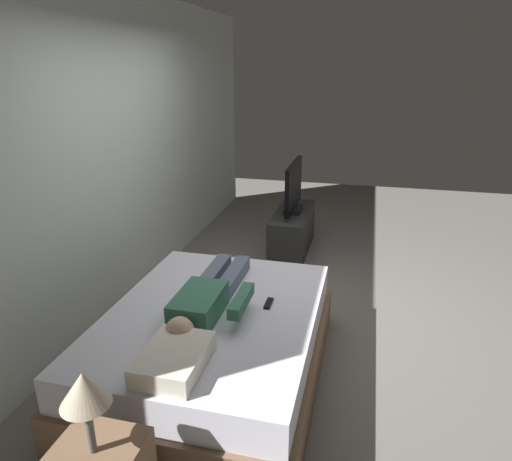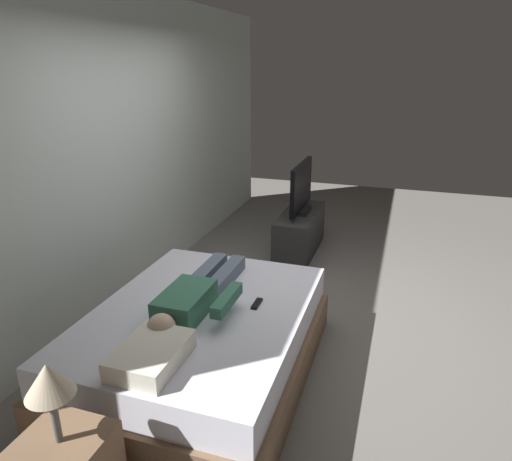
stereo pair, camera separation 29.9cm
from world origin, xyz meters
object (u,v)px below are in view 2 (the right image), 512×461
object	(u,v)px
person	(196,296)
lamp	(48,381)
pillow	(151,355)
remote	(257,304)
bed	(202,343)
tv	(301,189)
tv_stand	(300,232)

from	to	relation	value
person	lamp	bearing A→B (deg)	176.47
pillow	remote	world-z (taller)	pillow
bed	tv	bearing A→B (deg)	-3.21
bed	pillow	xyz separation A→B (m)	(-0.66, 0.00, 0.34)
remote	tv_stand	distance (m)	2.36
tv_stand	tv	bearing A→B (deg)	0.00
bed	tv_stand	bearing A→B (deg)	-3.21
bed	tv	distance (m)	2.57
bed	pillow	distance (m)	0.74
person	lamp	distance (m)	1.33
remote	lamp	xyz separation A→B (m)	(-1.46, 0.49, 0.30)
remote	lamp	bearing A→B (deg)	161.60
remote	lamp	distance (m)	1.57
remote	tv	world-z (taller)	tv
pillow	lamp	distance (m)	0.68
pillow	tv_stand	size ratio (longest dim) A/B	0.44
bed	remote	bearing A→B (deg)	-63.42
person	pillow	bearing A→B (deg)	-176.25
lamp	bed	bearing A→B (deg)	-5.61
tv	lamp	xyz separation A→B (m)	(-3.79, 0.27, 0.07)
person	lamp	size ratio (longest dim) A/B	3.00
tv_stand	tv	xyz separation A→B (m)	(0.00, 0.00, 0.53)
bed	lamp	size ratio (longest dim) A/B	4.66
lamp	tv_stand	bearing A→B (deg)	-4.02
person	tv_stand	bearing A→B (deg)	-4.28
bed	person	size ratio (longest dim) A/B	1.55
pillow	person	size ratio (longest dim) A/B	0.38
pillow	lamp	bearing A→B (deg)	168.53
bed	tv	size ratio (longest dim) A/B	2.23
remote	tv_stand	xyz separation A→B (m)	(2.33, 0.22, -0.30)
bed	lamp	world-z (taller)	lamp
person	tv	size ratio (longest dim) A/B	1.43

